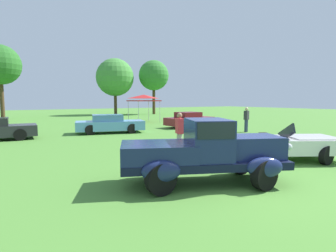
# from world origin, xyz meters

# --- Properties ---
(ground_plane) EXTENTS (120.00, 120.00, 0.00)m
(ground_plane) POSITION_xyz_m (0.00, 0.00, 0.00)
(ground_plane) COLOR #4C8433
(feature_pickup_truck) EXTENTS (4.46, 3.09, 1.70)m
(feature_pickup_truck) POSITION_xyz_m (-0.70, 0.48, 0.86)
(feature_pickup_truck) COLOR black
(feature_pickup_truck) RESTS_ON ground_plane
(neighbor_convertible) EXTENTS (4.47, 3.56, 1.40)m
(neighbor_convertible) POSITION_xyz_m (3.46, 1.08, 0.58)
(neighbor_convertible) COLOR silver
(neighbor_convertible) RESTS_ON ground_plane
(show_car_skyblue) EXTENTS (4.67, 2.77, 1.22)m
(show_car_skyblue) POSITION_xyz_m (0.89, 12.10, 0.60)
(show_car_skyblue) COLOR #669EDB
(show_car_skyblue) RESTS_ON ground_plane
(show_car_burgundy) EXTENTS (4.13, 1.92, 1.22)m
(show_car_burgundy) POSITION_xyz_m (7.59, 12.24, 0.60)
(show_car_burgundy) COLOR maroon
(show_car_burgundy) RESTS_ON ground_plane
(spectator_near_truck) EXTENTS (0.35, 0.45, 1.69)m
(spectator_near_truck) POSITION_xyz_m (0.81, 3.85, 0.91)
(spectator_near_truck) COLOR #9E998E
(spectator_near_truck) RESTS_ON ground_plane
(spectator_between_cars) EXTENTS (0.46, 0.37, 1.69)m
(spectator_between_cars) POSITION_xyz_m (8.92, 7.59, 0.91)
(spectator_between_cars) COLOR #283351
(spectator_between_cars) RESTS_ON ground_plane
(canopy_tent_left_field) EXTENTS (2.61, 2.61, 2.71)m
(canopy_tent_left_field) POSITION_xyz_m (6.94, 19.01, 2.42)
(canopy_tent_left_field) COLOR #B7B7BC
(canopy_tent_left_field) RESTS_ON ground_plane
(treeline_mid_left) EXTENTS (4.40, 4.40, 8.28)m
(treeline_mid_left) POSITION_xyz_m (-5.04, 30.43, 6.04)
(treeline_mid_left) COLOR #47331E
(treeline_mid_left) RESTS_ON ground_plane
(treeline_center) EXTENTS (5.47, 5.47, 8.20)m
(treeline_center) POSITION_xyz_m (9.16, 32.58, 5.45)
(treeline_center) COLOR #47331E
(treeline_center) RESTS_ON ground_plane
(treeline_mid_right) EXTENTS (4.55, 4.55, 8.16)m
(treeline_mid_right) POSITION_xyz_m (14.70, 30.88, 5.85)
(treeline_mid_right) COLOR #47331E
(treeline_mid_right) RESTS_ON ground_plane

